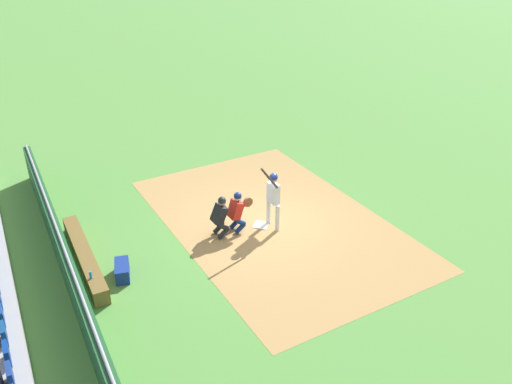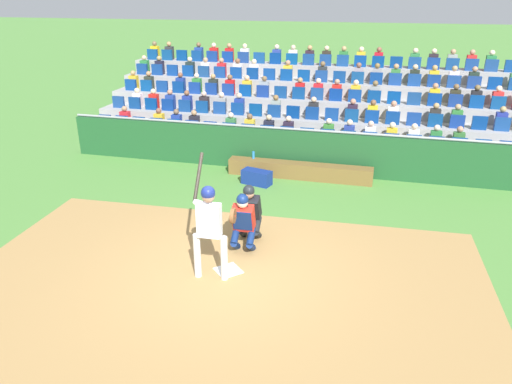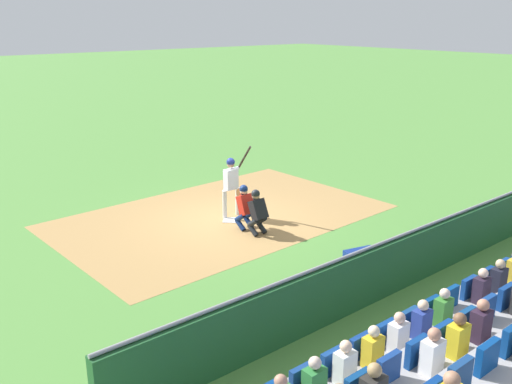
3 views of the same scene
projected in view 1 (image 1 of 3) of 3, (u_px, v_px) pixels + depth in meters
ground_plane at (261, 225)px, 16.45m from camera, size 160.00×160.00×0.00m
infield_dirt_patch at (275, 221)px, 16.65m from camera, size 9.82×6.44×0.01m
home_plate_marker at (261, 225)px, 16.44m from camera, size 0.62×0.62×0.02m
batter_at_plate at (273, 194)px, 15.84m from camera, size 0.65×0.72×2.23m
catcher_crouching at (237, 210)px, 15.85m from camera, size 0.48×0.73×1.31m
home_plate_umpire at (220, 215)px, 15.64m from camera, size 0.47×0.47×1.29m
dugout_wall at (64, 259)px, 13.79m from camera, size 13.53×0.24×1.29m
dugout_bench at (85, 257)px, 14.57m from camera, size 4.05×0.40×0.44m
water_bottle_on_bench at (91, 275)px, 13.32m from camera, size 0.07×0.07×0.21m
equipment_duffel_bag at (122, 270)px, 14.07m from camera, size 0.86×0.55×0.40m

